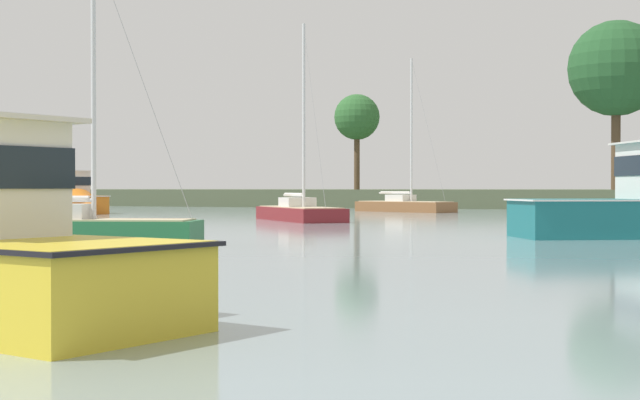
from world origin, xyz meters
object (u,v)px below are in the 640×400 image
Objects in this scene: sailboat_green at (74,239)px; sailboat_wood at (405,209)px; mooring_buoy_yellow at (629,223)px; sailboat_maroon at (300,216)px; mooring_buoy_green at (262,214)px; cruiser_orange at (64,204)px.

sailboat_green is 39.74m from sailboat_wood.
sailboat_green is 15.42× the size of mooring_buoy_yellow.
mooring_buoy_green is at bearing 128.51° from sailboat_maroon.
cruiser_orange is at bearing 128.21° from sailboat_green.
sailboat_green reaches higher than cruiser_orange.
sailboat_wood is at bearing 68.45° from mooring_buoy_green.
mooring_buoy_green is (-5.27, 6.62, -0.12)m from sailboat_maroon.
sailboat_maroon is 18.45m from sailboat_wood.
sailboat_wood reaches higher than mooring_buoy_yellow.
cruiser_orange is at bearing -146.60° from sailboat_wood.
sailboat_green is 24.72m from mooring_buoy_yellow.
sailboat_maroon reaches higher than sailboat_green.
sailboat_maroon is at bearing -88.13° from sailboat_wood.
mooring_buoy_yellow is 21.33m from mooring_buoy_green.
mooring_buoy_green is at bearing 106.29° from sailboat_green.
sailboat_wood reaches higher than sailboat_maroon.
mooring_buoy_yellow reaches higher than mooring_buoy_green.
cruiser_orange is 34.50m from mooring_buoy_yellow.
cruiser_orange is 19.70× the size of mooring_buoy_green.
cruiser_orange is 13.59m from mooring_buoy_green.
mooring_buoy_yellow is (33.96, -6.09, -0.51)m from cruiser_orange.
sailboat_wood is 20.11× the size of mooring_buoy_green.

